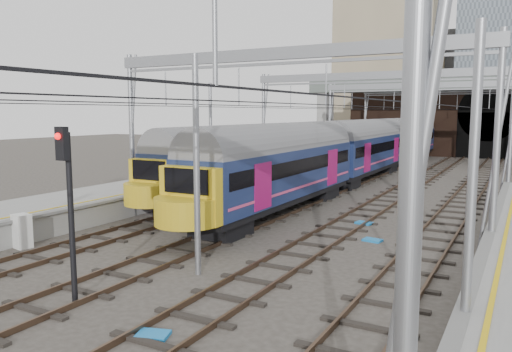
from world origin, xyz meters
The scene contains 14 objects.
ground centered at (0.00, 0.00, 0.00)m, with size 160.00×160.00×0.00m, color #38332D.
platform_left centered at (-10.18, 2.50, 0.55)m, with size 4.32×55.00×1.12m.
tracks centered at (0.00, 15.00, 0.02)m, with size 14.40×80.00×0.22m.
overhead_line centered at (0.00, 21.49, 6.57)m, with size 16.80×80.00×8.00m.
retaining_wall centered at (1.40, 51.93, 4.33)m, with size 28.00×2.75×9.00m.
overbridge centered at (0.00, 46.00, 7.27)m, with size 28.00×3.00×9.25m.
city_skyline centered at (2.73, 70.48, 17.09)m, with size 37.50×27.50×60.00m.
train_main centered at (-2.00, 35.24, 2.42)m, with size 2.69×62.24×4.67m.
train_second centered at (-6.00, 28.97, 2.35)m, with size 2.57×44.60×4.50m.
signal_near_centre centered at (-1.51, -1.74, 3.05)m, with size 0.35×0.47×4.84m.
relay_cabinet centered at (-7.80, 1.34, 0.66)m, with size 0.66×0.55×1.32m, color silver.
equip_cover_a centered at (1.72, -2.25, 0.04)m, with size 0.75×0.53×0.09m, color #1872BB.
equip_cover_b centered at (2.59, 11.76, 0.04)m, with size 0.76×0.54×0.09m, color #1872BB.
equip_cover_c centered at (3.81, 8.83, 0.04)m, with size 0.73×0.51×0.09m, color #1872BB.
Camera 1 is at (9.15, -10.80, 5.20)m, focal length 35.00 mm.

